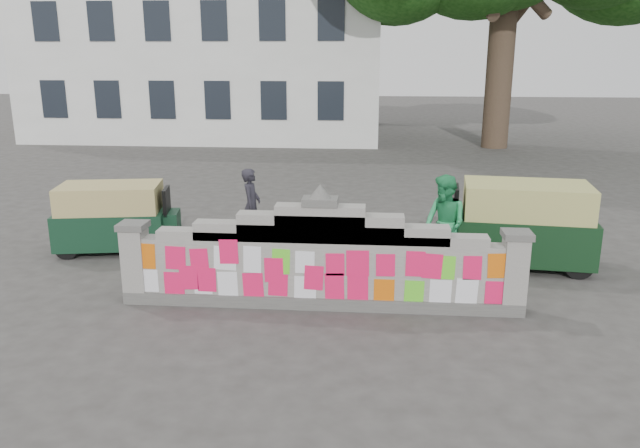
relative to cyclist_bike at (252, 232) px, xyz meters
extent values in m
plane|color=#383533|center=(1.60, -2.60, -0.44)|extent=(100.00, 100.00, 0.00)
cube|color=#4C4C49|center=(1.60, -2.60, -0.34)|extent=(6.40, 0.42, 0.20)
cube|color=gray|center=(1.60, -2.60, 0.16)|extent=(6.40, 0.32, 1.00)
cube|color=gray|center=(1.60, -2.60, 0.73)|extent=(5.20, 0.32, 0.14)
cube|color=gray|center=(1.60, -2.60, 0.80)|extent=(4.00, 0.32, 0.28)
cube|color=gray|center=(1.60, -2.60, 0.88)|extent=(2.60, 0.32, 0.44)
cube|color=gray|center=(1.60, -2.60, 0.95)|extent=(1.40, 0.32, 0.58)
cube|color=#4C4C49|center=(1.60, -2.60, 1.30)|extent=(0.55, 0.36, 0.12)
cone|color=#4C4C49|center=(1.60, -2.60, 1.46)|extent=(0.36, 0.36, 0.22)
cube|color=gray|center=(-1.42, -2.60, 0.18)|extent=(0.36, 0.40, 1.24)
cube|color=#4C4C49|center=(-1.42, -2.60, 0.84)|extent=(0.44, 0.44, 0.10)
cube|color=gray|center=(4.62, -2.60, 0.18)|extent=(0.36, 0.40, 1.24)
cube|color=#4C4C49|center=(4.62, -2.60, 0.84)|extent=(0.44, 0.44, 0.10)
cube|color=silver|center=(-5.40, 19.40, 3.56)|extent=(16.00, 10.00, 8.00)
cylinder|color=#38281E|center=(7.60, 15.40, 2.56)|extent=(1.10, 1.10, 6.00)
imported|color=black|center=(0.00, 0.00, 0.00)|extent=(1.70, 0.63, 0.89)
imported|color=#232129|center=(0.00, 0.00, 0.31)|extent=(0.37, 0.56, 1.50)
imported|color=#2BA05D|center=(3.74, -0.72, 0.46)|extent=(1.03, 1.10, 1.82)
cube|color=#10311E|center=(-2.89, -0.05, 0.05)|extent=(2.32, 1.52, 0.72)
cube|color=tan|center=(-2.89, -0.05, 0.68)|extent=(2.14, 1.44, 0.54)
cube|color=#10311E|center=(-1.78, 0.14, 0.05)|extent=(0.55, 0.70, 0.63)
cube|color=black|center=(-1.78, 0.14, 0.59)|extent=(0.18, 0.63, 0.54)
cylinder|color=black|center=(-1.70, 0.16, -0.22)|extent=(0.46, 0.18, 0.45)
cylinder|color=black|center=(-3.60, -0.67, -0.22)|extent=(0.46, 0.18, 0.45)
cylinder|color=black|center=(-3.77, 0.30, -0.22)|extent=(0.46, 0.18, 0.45)
cube|color=black|center=(5.29, -0.29, 0.13)|extent=(2.61, 1.60, 0.83)
cube|color=tan|center=(5.29, -0.29, 0.85)|extent=(2.40, 1.53, 0.62)
cube|color=black|center=(4.00, -0.15, 0.13)|extent=(0.59, 0.77, 0.72)
cube|color=black|center=(4.00, -0.15, 0.75)|extent=(0.16, 0.73, 0.62)
cylinder|color=black|center=(3.90, -0.14, -0.19)|extent=(0.53, 0.18, 0.52)
cylinder|color=black|center=(6.28, 0.18, -0.19)|extent=(0.53, 0.18, 0.52)
cylinder|color=black|center=(6.16, -0.95, -0.19)|extent=(0.53, 0.18, 0.52)
camera|label=1|loc=(2.40, -11.94, 3.53)|focal=35.00mm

